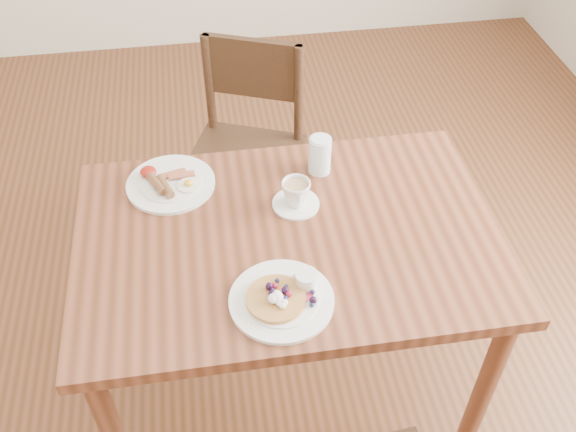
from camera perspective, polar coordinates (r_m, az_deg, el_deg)
The scene contains 7 objects.
ground at distance 2.41m, azimuth -0.00°, elevation -14.17°, with size 5.00×5.00×0.00m, color #4F2D16.
dining_table at distance 1.88m, azimuth -0.00°, elevation -3.69°, with size 1.20×0.80×0.75m.
chair_far at distance 2.54m, azimuth -3.70°, elevation 6.27°, with size 0.55×0.55×0.88m.
pancake_plate at distance 1.64m, azimuth -0.45°, elevation -7.24°, with size 0.27×0.27×0.06m.
breakfast_plate at distance 1.99m, azimuth -10.51°, elevation 2.91°, with size 0.27×0.27×0.04m.
teacup_saucer at distance 1.87m, azimuth 0.71°, elevation 1.88°, with size 0.14×0.14×0.09m.
water_glass at distance 1.98m, azimuth 2.84°, elevation 5.43°, with size 0.07×0.07×0.12m, color silver.
Camera 1 is at (-0.20, -1.25, 2.05)m, focal length 40.00 mm.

